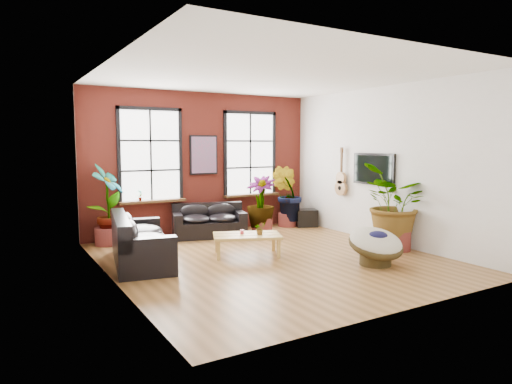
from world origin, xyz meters
TOP-DOWN VIEW (x-y plane):
  - room at (0.00, 0.15)m, footprint 6.04×6.54m
  - sofa_back at (-0.14, 2.60)m, footprint 1.88×1.29m
  - sofa_left at (-2.33, 0.98)m, footprint 1.36×2.43m
  - coffee_table at (-0.28, 0.48)m, footprint 1.51×1.21m
  - papasan_chair at (1.40, -1.36)m, footprint 1.17×1.18m
  - poster at (0.00, 3.18)m, footprint 0.74×0.06m
  - tv_wall_unit at (2.93, 0.60)m, footprint 0.13×1.86m
  - media_box at (2.69, 2.50)m, footprint 0.69×0.63m
  - pot_back_left at (-2.48, 2.87)m, footprint 0.66×0.66m
  - pot_back_right at (2.26, 2.77)m, footprint 0.66×0.66m
  - pot_right_wall at (2.65, -0.72)m, footprint 0.64×0.64m
  - pot_mid at (1.20, 2.34)m, footprint 0.61×0.61m
  - floor_plant_back_left at (-2.45, 2.84)m, footprint 1.01×1.04m
  - floor_plant_back_right at (2.24, 2.78)m, footprint 1.02×1.04m
  - floor_plant_right_wall at (2.62, -0.68)m, footprint 1.97×1.98m
  - floor_plant_mid at (1.18, 2.37)m, footprint 1.02×1.02m
  - table_plant at (-0.06, 0.35)m, footprint 0.26×0.23m
  - sill_plant_left at (-1.65, 3.13)m, footprint 0.17×0.17m
  - sill_plant_right at (1.70, 3.13)m, footprint 0.19×0.19m

SIDE VIEW (x-z plane):
  - pot_back_right at x=2.26m, z-range 0.00..0.36m
  - pot_mid at x=1.20m, z-range 0.00..0.38m
  - pot_back_left at x=-2.48m, z-range 0.00..0.39m
  - pot_right_wall at x=2.65m, z-range 0.00..0.42m
  - media_box at x=2.69m, z-range 0.00..0.46m
  - sofa_back at x=-0.14m, z-range -0.04..0.75m
  - coffee_table at x=-0.28m, z-range 0.12..0.63m
  - papasan_chair at x=1.40m, z-range 0.01..0.76m
  - sofa_left at x=-2.33m, z-range -0.04..0.86m
  - table_plant at x=-0.06m, z-range 0.43..0.67m
  - floor_plant_mid at x=1.18m, z-range 0.14..1.43m
  - floor_plant_back_right at x=2.24m, z-range 0.15..1.62m
  - floor_plant_back_left at x=-2.45m, z-range 0.15..1.80m
  - floor_plant_right_wall at x=2.62m, z-range 0.16..1.82m
  - sill_plant_left at x=-1.65m, z-range 0.90..1.17m
  - sill_plant_right at x=1.70m, z-range 0.90..1.17m
  - tv_wall_unit at x=2.93m, z-range 0.94..2.14m
  - room at x=0.00m, z-range -0.02..3.52m
  - poster at x=0.00m, z-range 1.46..2.44m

